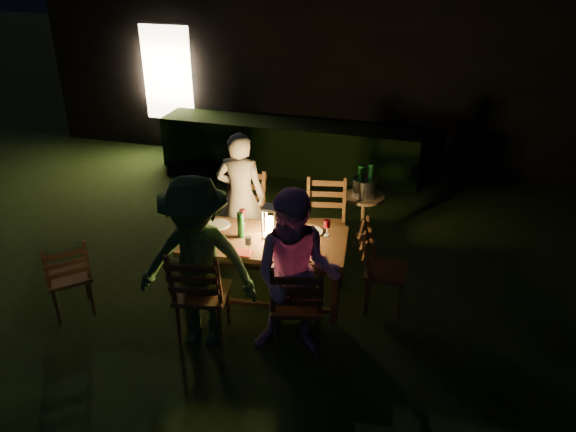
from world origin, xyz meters
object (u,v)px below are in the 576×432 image
(dining_table, at_px, (265,245))
(chair_near_right, at_px, (297,319))
(side_table, at_px, (364,201))
(ice_bucket, at_px, (365,187))
(chair_end, at_px, (383,283))
(bottle_bucket_b, at_px, (370,182))
(chair_far_right, at_px, (325,240))
(person_opp_left, at_px, (197,264))
(chair_near_left, at_px, (203,309))
(chair_spare, at_px, (71,289))
(chair_far_left, at_px, (242,232))
(bottle_table, at_px, (241,225))
(lantern, at_px, (270,223))
(bottle_bucket_a, at_px, (361,184))
(person_opp_right, at_px, (296,276))
(person_house_side, at_px, (241,196))

(dining_table, height_order, chair_near_right, chair_near_right)
(side_table, distance_m, ice_bucket, 0.19)
(chair_end, xyz_separation_m, side_table, (-0.42, 1.29, 0.28))
(ice_bucket, bearing_deg, bottle_bucket_b, 38.66)
(chair_far_right, xyz_separation_m, person_opp_left, (-0.81, -1.70, 0.53))
(chair_near_left, xyz_separation_m, chair_spare, (-1.45, -0.01, -0.05))
(chair_spare, distance_m, bottle_bucket_b, 3.56)
(side_table, bearing_deg, chair_far_left, -151.61)
(chair_far_right, height_order, bottle_table, chair_far_right)
(chair_far_right, xyz_separation_m, chair_spare, (-2.26, -1.66, -0.03))
(lantern, distance_m, side_table, 1.60)
(chair_far_left, xyz_separation_m, bottle_bucket_a, (1.29, 0.68, 0.49))
(chair_far_left, xyz_separation_m, chair_end, (1.76, -0.57, -0.03))
(chair_near_right, bearing_deg, chair_spare, 168.94)
(bottle_bucket_b, bearing_deg, bottle_bucket_a, -141.34)
(chair_far_right, relative_size, person_opp_left, 0.61)
(chair_near_left, distance_m, bottle_bucket_a, 2.53)
(chair_end, distance_m, person_opp_right, 1.25)
(chair_near_right, xyz_separation_m, person_opp_left, (-0.89, -0.15, 0.53))
(side_table, height_order, bottle_bucket_a, bottle_bucket_a)
(chair_near_right, bearing_deg, side_table, 69.12)
(person_opp_right, relative_size, side_table, 2.48)
(chair_near_left, bearing_deg, chair_end, 21.61)
(chair_far_right, height_order, ice_bucket, chair_far_right)
(chair_end, relative_size, person_opp_right, 0.60)
(chair_far_left, height_order, person_house_side, person_house_side)
(chair_near_right, xyz_separation_m, ice_bucket, (0.26, 2.15, 0.45))
(ice_bucket, bearing_deg, person_opp_right, -96.73)
(chair_spare, height_order, side_table, chair_spare)
(dining_table, xyz_separation_m, chair_far_left, (-0.53, 0.71, -0.30))
(side_table, relative_size, bottle_bucket_b, 2.05)
(chair_far_right, xyz_separation_m, bottle_table, (-0.70, -0.86, 0.52))
(chair_spare, bearing_deg, bottle_table, -16.56)
(chair_near_right, distance_m, person_opp_right, 0.50)
(chair_near_right, relative_size, lantern, 2.95)
(chair_near_right, relative_size, ice_bucket, 3.44)
(person_house_side, distance_m, person_opp_left, 1.64)
(chair_end, bearing_deg, side_table, -164.41)
(chair_near_right, xyz_separation_m, person_opp_right, (0.00, -0.05, 0.50))
(side_table, bearing_deg, ice_bucket, 90.00)
(person_opp_right, xyz_separation_m, bottle_table, (-0.79, 0.73, 0.02))
(chair_end, relative_size, chair_spare, 1.05)
(chair_near_left, xyz_separation_m, person_house_side, (-0.19, 1.58, 0.45))
(chair_near_right, relative_size, bottle_table, 3.69)
(chair_far_left, xyz_separation_m, person_opp_left, (0.18, -1.58, 0.52))
(bottle_table, bearing_deg, chair_end, 6.73)
(side_table, height_order, ice_bucket, ice_bucket)
(person_opp_right, xyz_separation_m, side_table, (0.26, 2.20, -0.24))
(lantern, height_order, ice_bucket, lantern)
(side_table, bearing_deg, chair_spare, -138.98)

